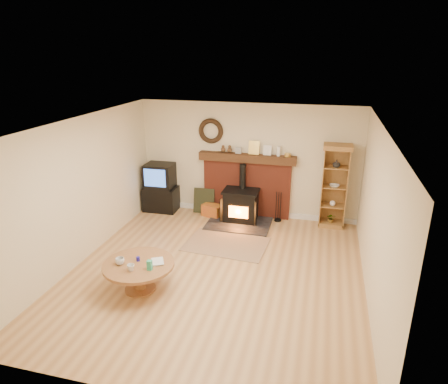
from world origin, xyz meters
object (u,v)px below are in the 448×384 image
(wood_stove, at_px, (241,206))
(curio_cabinet, at_px, (334,186))
(coffee_table, at_px, (139,268))
(tv_unit, at_px, (161,188))

(wood_stove, xyz_separation_m, curio_cabinet, (1.99, 0.28, 0.56))
(curio_cabinet, xyz_separation_m, coffee_table, (-2.99, -3.37, -0.53))
(wood_stove, bearing_deg, coffee_table, -107.98)
(wood_stove, relative_size, tv_unit, 1.21)
(tv_unit, xyz_separation_m, curio_cabinet, (3.99, 0.08, 0.37))
(tv_unit, bearing_deg, curio_cabinet, 1.22)
(wood_stove, height_order, curio_cabinet, curio_cabinet)
(coffee_table, bearing_deg, curio_cabinet, 48.38)
(tv_unit, height_order, curio_cabinet, curio_cabinet)
(wood_stove, xyz_separation_m, tv_unit, (-2.00, 0.19, 0.19))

